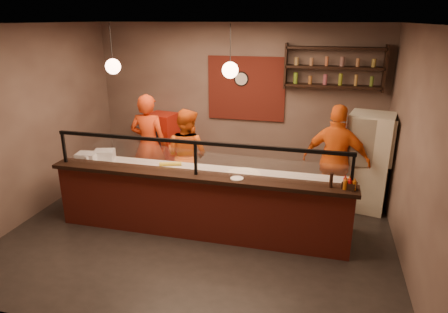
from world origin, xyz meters
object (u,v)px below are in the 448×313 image
(condiment_caddy, at_px, (349,185))
(wall_clock, at_px, (241,79))
(red_cooler, at_px, (163,144))
(pepper_mill, at_px, (331,180))
(cook_mid, at_px, (187,155))
(pizza_dough, at_px, (244,174))
(fridge, at_px, (367,162))
(cook_right, at_px, (336,161))
(cook_left, at_px, (149,144))

(condiment_caddy, bearing_deg, wall_clock, 127.37)
(red_cooler, height_order, pepper_mill, red_cooler)
(pepper_mill, bearing_deg, cook_mid, 152.55)
(cook_mid, bearing_deg, red_cooler, -33.54)
(pizza_dough, bearing_deg, wall_clock, 103.34)
(wall_clock, relative_size, cook_mid, 0.17)
(fridge, bearing_deg, pepper_mill, -98.27)
(wall_clock, relative_size, condiment_caddy, 1.70)
(cook_right, bearing_deg, wall_clock, -23.58)
(pizza_dough, bearing_deg, cook_right, 30.06)
(cook_mid, height_order, pepper_mill, cook_mid)
(wall_clock, height_order, cook_right, wall_clock)
(pizza_dough, relative_size, condiment_caddy, 3.10)
(wall_clock, relative_size, fridge, 0.17)
(red_cooler, bearing_deg, cook_right, -6.57)
(cook_mid, height_order, condiment_caddy, cook_mid)
(pepper_mill, bearing_deg, condiment_caddy, 2.72)
(pepper_mill, bearing_deg, cook_left, 156.51)
(fridge, relative_size, red_cooler, 1.29)
(red_cooler, relative_size, pepper_mill, 6.32)
(cook_right, xyz_separation_m, pizza_dough, (-1.43, -0.83, -0.06))
(condiment_caddy, distance_m, pepper_mill, 0.25)
(wall_clock, distance_m, pepper_mill, 3.45)
(wall_clock, height_order, pepper_mill, wall_clock)
(pizza_dough, xyz_separation_m, pepper_mill, (1.34, -0.59, 0.26))
(cook_left, bearing_deg, cook_mid, 169.69)
(cook_mid, distance_m, pepper_mill, 2.91)
(fridge, xyz_separation_m, pizza_dough, (-1.98, -1.18, 0.04))
(cook_mid, relative_size, fridge, 1.00)
(fridge, relative_size, condiment_caddy, 9.88)
(red_cooler, height_order, condiment_caddy, red_cooler)
(cook_left, distance_m, fridge, 4.05)
(cook_right, relative_size, fridge, 1.11)
(cook_mid, bearing_deg, pizza_dough, 164.85)
(cook_left, height_order, cook_mid, cook_left)
(cook_right, height_order, fridge, cook_right)
(wall_clock, xyz_separation_m, pizza_dough, (0.52, -2.17, -1.19))
(cook_left, distance_m, pepper_mill, 3.70)
(pizza_dough, distance_m, condiment_caddy, 1.70)
(cook_mid, distance_m, fridge, 3.25)
(cook_right, xyz_separation_m, red_cooler, (-3.61, 1.03, -0.29))
(cook_right, distance_m, pepper_mill, 1.43)
(red_cooler, xyz_separation_m, pizza_dough, (2.18, -1.86, 0.23))
(wall_clock, relative_size, pizza_dough, 0.55)
(cook_left, distance_m, condiment_caddy, 3.92)
(red_cooler, xyz_separation_m, pepper_mill, (3.52, -2.45, 0.49))
(condiment_caddy, bearing_deg, red_cooler, 147.06)
(pepper_mill, bearing_deg, fridge, 69.88)
(condiment_caddy, bearing_deg, cook_right, 96.09)
(red_cooler, distance_m, pepper_mill, 4.32)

